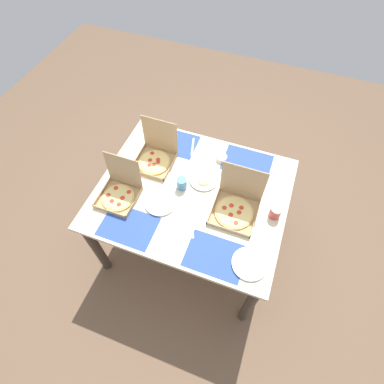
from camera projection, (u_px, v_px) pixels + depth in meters
name	position (u px, v px, depth m)	size (l,w,h in m)	color
ground_plane	(192.00, 239.00, 2.75)	(6.00, 6.00, 0.00)	brown
dining_table	(192.00, 201.00, 2.21)	(1.32, 1.09, 0.77)	#3F3328
placemat_near_left	(128.00, 226.00, 1.96)	(0.36, 0.26, 0.00)	#2D4C9E
placemat_near_right	(215.00, 256.00, 1.85)	(0.36, 0.26, 0.00)	#2D4C9E
placemat_far_left	(174.00, 142.00, 2.38)	(0.36, 0.26, 0.00)	#2D4C9E
placemat_far_right	(247.00, 162.00, 2.27)	(0.36, 0.26, 0.00)	#2D4C9E
pizza_box_center	(119.00, 191.00, 2.06)	(0.25, 0.27, 0.29)	tan
pizza_box_corner_right	(236.00, 206.00, 2.00)	(0.30, 0.30, 0.33)	tan
pizza_box_edge_far	(156.00, 156.00, 2.24)	(0.27, 0.28, 0.31)	tan
plate_near_right	(204.00, 180.00, 2.17)	(0.21, 0.21, 0.03)	white
plate_near_left	(160.00, 203.00, 2.06)	(0.21, 0.21, 0.02)	white
plate_far_right	(249.00, 264.00, 1.81)	(0.22, 0.22, 0.02)	white
cup_clear_left	(241.00, 177.00, 2.12)	(0.08, 0.08, 0.11)	teal
cup_red	(275.00, 212.00, 1.97)	(0.08, 0.08, 0.09)	#BF4742
cup_clear_right	(182.00, 183.00, 2.10)	(0.07, 0.07, 0.09)	teal
condiment_bowl	(222.00, 158.00, 2.27)	(0.08, 0.08, 0.04)	white
fork_by_near_right	(191.00, 225.00, 1.97)	(0.19, 0.02, 0.01)	#B7B7BC
fork_by_far_left	(269.00, 186.00, 2.14)	(0.19, 0.02, 0.01)	#B7B7BC
fork_by_far_right	(193.00, 147.00, 2.35)	(0.19, 0.02, 0.01)	#B7B7BC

